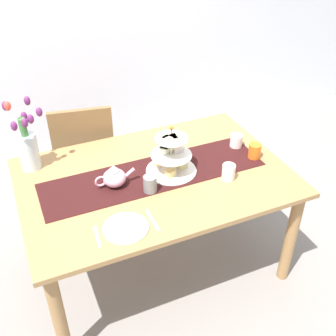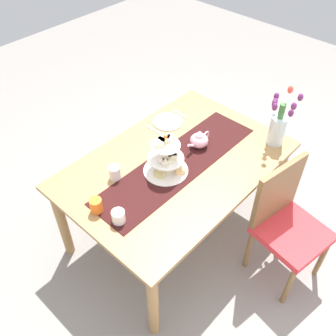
# 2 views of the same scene
# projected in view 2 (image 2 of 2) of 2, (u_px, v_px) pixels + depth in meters

# --- Properties ---
(ground_plane) EXTENTS (8.00, 8.00, 0.00)m
(ground_plane) POSITION_uv_depth(u_px,v_px,m) (175.00, 228.00, 3.09)
(ground_plane) COLOR gray
(dining_table) EXTENTS (1.56, 1.05, 0.72)m
(dining_table) POSITION_uv_depth(u_px,v_px,m) (176.00, 173.00, 2.66)
(dining_table) COLOR #A37747
(dining_table) RESTS_ON ground_plane
(chair_left) EXTENTS (0.49, 0.49, 0.91)m
(chair_left) POSITION_uv_depth(u_px,v_px,m) (286.00, 220.00, 2.51)
(chair_left) COLOR brown
(chair_left) RESTS_ON ground_plane
(table_runner) EXTENTS (1.32, 0.36, 0.00)m
(table_runner) POSITION_uv_depth(u_px,v_px,m) (178.00, 164.00, 2.59)
(table_runner) COLOR black
(table_runner) RESTS_ON dining_table
(tiered_cake_stand) EXTENTS (0.30, 0.30, 0.30)m
(tiered_cake_stand) POSITION_uv_depth(u_px,v_px,m) (166.00, 159.00, 2.46)
(tiered_cake_stand) COLOR beige
(tiered_cake_stand) RESTS_ON table_runner
(teapot) EXTENTS (0.24, 0.13, 0.14)m
(teapot) POSITION_uv_depth(u_px,v_px,m) (199.00, 140.00, 2.68)
(teapot) COLOR #E5A8BC
(teapot) RESTS_ON table_runner
(tulip_vase) EXTENTS (0.20, 0.21, 0.45)m
(tulip_vase) POSITION_uv_depth(u_px,v_px,m) (278.00, 125.00, 2.65)
(tulip_vase) COLOR silver
(tulip_vase) RESTS_ON dining_table
(cream_jug) EXTENTS (0.08, 0.08, 0.08)m
(cream_jug) POSITION_uv_depth(u_px,v_px,m) (118.00, 217.00, 2.20)
(cream_jug) COLOR white
(cream_jug) RESTS_ON dining_table
(dinner_plate_left) EXTENTS (0.23, 0.23, 0.01)m
(dinner_plate_left) POSITION_uv_depth(u_px,v_px,m) (168.00, 122.00, 2.93)
(dinner_plate_left) COLOR white
(dinner_plate_left) RESTS_ON dining_table
(fork_left) EXTENTS (0.03, 0.15, 0.01)m
(fork_left) POSITION_uv_depth(u_px,v_px,m) (180.00, 114.00, 3.01)
(fork_left) COLOR silver
(fork_left) RESTS_ON dining_table
(knife_left) EXTENTS (0.02, 0.17, 0.01)m
(knife_left) POSITION_uv_depth(u_px,v_px,m) (155.00, 130.00, 2.85)
(knife_left) COLOR silver
(knife_left) RESTS_ON dining_table
(mug_grey) EXTENTS (0.08, 0.08, 0.09)m
(mug_grey) POSITION_uv_depth(u_px,v_px,m) (170.00, 144.00, 2.66)
(mug_grey) COLOR slate
(mug_grey) RESTS_ON table_runner
(mug_white_text) EXTENTS (0.08, 0.08, 0.09)m
(mug_white_text) POSITION_uv_depth(u_px,v_px,m) (115.00, 173.00, 2.46)
(mug_white_text) COLOR white
(mug_white_text) RESTS_ON dining_table
(mug_orange) EXTENTS (0.08, 0.08, 0.09)m
(mug_orange) POSITION_uv_depth(u_px,v_px,m) (96.00, 206.00, 2.26)
(mug_orange) COLOR orange
(mug_orange) RESTS_ON dining_table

